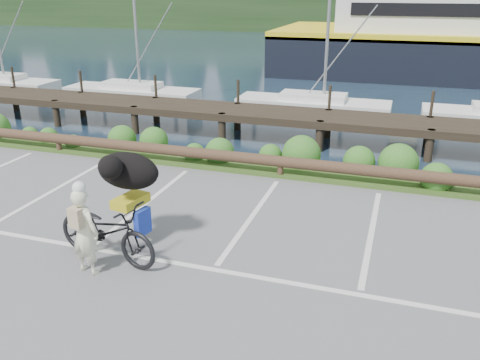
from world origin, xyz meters
name	(u,v)px	position (x,y,z in m)	size (l,w,h in m)	color
ground	(222,259)	(0.00, 0.00, 0.00)	(72.00, 72.00, 0.00)	#5A5A5D
harbor_backdrop	(396,19)	(0.39, 78.47, 0.00)	(170.00, 160.00, 30.00)	#172738
vegetation_strip	(286,167)	(0.00, 5.30, 0.05)	(34.00, 1.60, 0.10)	#3D5B21
log_rail	(280,177)	(0.00, 4.60, 0.00)	(32.00, 0.30, 0.60)	#443021
bicycle	(106,231)	(-2.03, -0.64, 0.59)	(0.78, 2.24, 1.18)	black
cyclist	(84,232)	(-2.13, -1.15, 0.80)	(0.59, 0.38, 1.61)	#EFEECB
dog	(128,171)	(-1.90, 0.07, 1.54)	(1.26, 0.61, 0.73)	black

